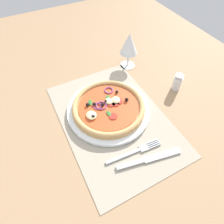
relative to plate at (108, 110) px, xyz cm
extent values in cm
cube|color=#9E7A56|center=(3.72, 0.12, -2.22)|extent=(190.00, 140.00, 2.40)
cube|color=#A39984|center=(3.72, 0.12, -0.82)|extent=(49.36, 33.25, 0.40)
cylinder|color=white|center=(0.00, 0.00, 0.00)|extent=(28.73, 28.73, 1.24)
cylinder|color=tan|center=(0.00, 0.00, 1.12)|extent=(25.13, 25.13, 1.00)
torus|color=tan|center=(0.00, 0.00, 1.98)|extent=(24.92, 24.92, 1.80)
cylinder|color=#C64C23|center=(0.00, 0.00, 1.77)|extent=(20.61, 20.61, 0.30)
ellipsoid|color=beige|center=(1.30, -6.78, 2.48)|extent=(3.76, 3.38, 1.13)
ellipsoid|color=beige|center=(-0.99, 3.53, 2.41)|extent=(3.28, 2.96, 0.99)
ellipsoid|color=beige|center=(-1.65, 1.14, 2.38)|extent=(3.06, 2.76, 0.92)
sphere|color=black|center=(-1.15, -1.58, 2.52)|extent=(1.19, 1.19, 1.19)
sphere|color=black|center=(-2.72, -3.98, 2.48)|extent=(1.13, 1.13, 1.13)
sphere|color=black|center=(-4.29, 5.65, 2.45)|extent=(1.06, 1.06, 1.06)
sphere|color=black|center=(0.71, 6.84, 2.57)|extent=(1.31, 1.31, 1.31)
sphere|color=black|center=(-3.43, -6.14, 2.55)|extent=(1.26, 1.26, 1.26)
sphere|color=black|center=(2.15, -6.53, 2.59)|extent=(1.34, 1.34, 1.34)
sphere|color=black|center=(-1.98, -0.13, 2.43)|extent=(1.02, 1.02, 1.02)
torus|color=#8E3D75|center=(-1.19, -2.08, 2.17)|extent=(3.82, 3.83, 0.70)
torus|color=#8E3D75|center=(-6.52, 3.53, 2.17)|extent=(3.34, 3.32, 0.60)
torus|color=#8E3D75|center=(-1.59, -3.32, 2.17)|extent=(3.00, 3.03, 0.90)
cylinder|color=#A3281E|center=(-0.34, 4.07, 2.07)|extent=(3.13, 3.13, 0.30)
cylinder|color=#A3281E|center=(4.69, -0.55, 2.07)|extent=(2.74, 2.74, 0.30)
cylinder|color=#A3281E|center=(-0.47, 1.40, 2.07)|extent=(2.93, 2.93, 0.30)
cylinder|color=#A3281E|center=(0.17, 2.76, 2.07)|extent=(2.66, 2.66, 0.30)
ellipsoid|color=#2D6B28|center=(-4.29, -4.84, 2.12)|extent=(3.10, 2.23, 0.30)
ellipsoid|color=#2D6B28|center=(-3.48, 1.49, 2.12)|extent=(2.95, 2.99, 0.30)
ellipsoid|color=#2D6B28|center=(3.18, -1.27, 2.12)|extent=(2.94, 1.70, 0.30)
cube|color=#B2B5BA|center=(17.45, -3.82, -0.40)|extent=(1.72, 11.20, 0.44)
cube|color=#B2B5BA|center=(17.96, 3.01, -0.40)|extent=(2.38, 2.68, 0.44)
cube|color=#B2B5BA|center=(19.11, 6.35, -0.40)|extent=(0.64, 4.33, 0.44)
cube|color=#B2B5BA|center=(18.51, 6.39, -0.40)|extent=(0.64, 4.33, 0.44)
cube|color=#B2B5BA|center=(17.91, 6.44, -0.40)|extent=(0.64, 4.33, 0.44)
cube|color=#B2B5BA|center=(17.31, 6.48, -0.40)|extent=(0.64, 4.33, 0.44)
cube|color=#B2B5BA|center=(20.58, -3.30, -0.31)|extent=(2.85, 8.49, 0.62)
cube|color=#B2B5BA|center=(22.46, 6.52, -0.40)|extent=(4.14, 11.77, 0.44)
cylinder|color=silver|center=(-19.35, 19.18, -0.82)|extent=(6.40, 6.40, 0.40)
cylinder|color=silver|center=(-19.35, 19.18, 2.38)|extent=(0.80, 0.80, 6.00)
cone|color=silver|center=(-19.35, 19.18, 9.63)|extent=(7.20, 7.20, 8.50)
cone|color=orange|center=(-19.35, 19.18, 8.24)|extent=(4.47, 4.47, 4.92)
cylinder|color=silver|center=(1.72, 28.47, 1.73)|extent=(3.20, 3.20, 5.50)
cylinder|color=#ADADB2|center=(1.72, 28.47, 5.08)|extent=(2.88, 2.88, 1.20)
camera|label=1|loc=(37.48, -17.98, 51.33)|focal=30.29mm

